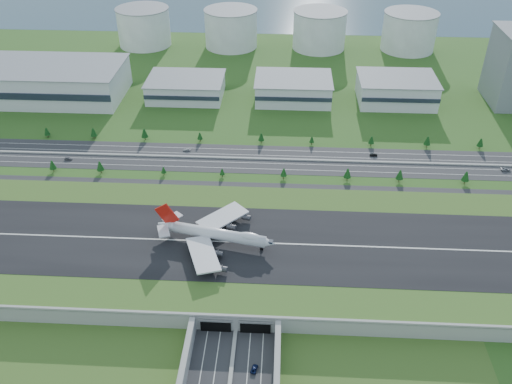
# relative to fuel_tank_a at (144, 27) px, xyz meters

# --- Properties ---
(ground) EXTENTS (1200.00, 1200.00, 0.00)m
(ground) POSITION_rel_fuel_tank_a_xyz_m (120.00, -310.00, -17.50)
(ground) COLOR #2A551A
(ground) RESTS_ON ground
(airfield_deck) EXTENTS (520.00, 100.00, 9.20)m
(airfield_deck) POSITION_rel_fuel_tank_a_xyz_m (120.00, -310.09, -13.38)
(airfield_deck) COLOR gray
(airfield_deck) RESTS_ON ground
(north_expressway) EXTENTS (560.00, 36.00, 0.12)m
(north_expressway) POSITION_rel_fuel_tank_a_xyz_m (120.00, -215.00, -17.44)
(north_expressway) COLOR #28282B
(north_expressway) RESTS_ON ground
(tree_row) EXTENTS (506.49, 48.70, 8.47)m
(tree_row) POSITION_rel_fuel_tank_a_xyz_m (128.13, -217.16, -12.73)
(tree_row) COLOR #3D2819
(tree_row) RESTS_ON ground
(hangar_west) EXTENTS (120.00, 60.00, 25.00)m
(hangar_west) POSITION_rel_fuel_tank_a_xyz_m (-50.00, -125.00, -5.00)
(hangar_west) COLOR white
(hangar_west) RESTS_ON ground
(hangar_mid_a) EXTENTS (58.00, 42.00, 15.00)m
(hangar_mid_a) POSITION_rel_fuel_tank_a_xyz_m (60.00, -120.00, -10.00)
(hangar_mid_a) COLOR white
(hangar_mid_a) RESTS_ON ground
(hangar_mid_b) EXTENTS (58.00, 42.00, 17.00)m
(hangar_mid_b) POSITION_rel_fuel_tank_a_xyz_m (145.00, -120.00, -9.00)
(hangar_mid_b) COLOR white
(hangar_mid_b) RESTS_ON ground
(hangar_mid_c) EXTENTS (58.00, 42.00, 19.00)m
(hangar_mid_c) POSITION_rel_fuel_tank_a_xyz_m (225.00, -120.00, -8.00)
(hangar_mid_c) COLOR white
(hangar_mid_c) RESTS_ON ground
(fuel_tank_a) EXTENTS (50.00, 50.00, 35.00)m
(fuel_tank_a) POSITION_rel_fuel_tank_a_xyz_m (0.00, 0.00, 0.00)
(fuel_tank_a) COLOR silver
(fuel_tank_a) RESTS_ON ground
(fuel_tank_b) EXTENTS (50.00, 50.00, 35.00)m
(fuel_tank_b) POSITION_rel_fuel_tank_a_xyz_m (85.00, 0.00, 0.00)
(fuel_tank_b) COLOR silver
(fuel_tank_b) RESTS_ON ground
(fuel_tank_c) EXTENTS (50.00, 50.00, 35.00)m
(fuel_tank_c) POSITION_rel_fuel_tank_a_xyz_m (170.00, 0.00, 0.00)
(fuel_tank_c) COLOR silver
(fuel_tank_c) RESTS_ON ground
(fuel_tank_d) EXTENTS (50.00, 50.00, 35.00)m
(fuel_tank_d) POSITION_rel_fuel_tank_a_xyz_m (255.00, 0.00, 0.00)
(fuel_tank_d) COLOR silver
(fuel_tank_d) RESTS_ON ground
(bay_water) EXTENTS (1200.00, 260.00, 0.06)m
(bay_water) POSITION_rel_fuel_tank_a_xyz_m (120.00, 170.00, -17.47)
(bay_water) COLOR #324F5F
(bay_water) RESTS_ON ground
(boeing_747) EXTENTS (61.53, 57.58, 19.24)m
(boeing_747) POSITION_rel_fuel_tank_a_xyz_m (106.17, -310.49, -4.02)
(boeing_747) COLOR silver
(boeing_747) RESTS_ON airfield_deck
(car_2) EXTENTS (3.21, 5.16, 1.33)m
(car_2) POSITION_rel_fuel_tank_a_xyz_m (129.14, -379.63, -16.71)
(car_2) COLOR #0B163B
(car_2) RESTS_ON ground
(car_4) EXTENTS (5.11, 2.19, 1.72)m
(car_4) POSITION_rel_fuel_tank_a_xyz_m (-0.82, -222.47, -16.52)
(car_4) COLOR slate
(car_4) RESTS_ON ground
(car_5) EXTENTS (4.97, 1.86, 1.62)m
(car_5) POSITION_rel_fuel_tank_a_xyz_m (197.74, -207.00, -16.57)
(car_5) COLOR black
(car_5) RESTS_ON ground
(car_6) EXTENTS (6.09, 3.22, 1.63)m
(car_6) POSITION_rel_fuel_tank_a_xyz_m (278.70, -220.46, -16.56)
(car_6) COLOR #B2B2B7
(car_6) RESTS_ON ground
(car_7) EXTENTS (5.23, 2.52, 1.47)m
(car_7) POSITION_rel_fuel_tank_a_xyz_m (74.10, -206.55, -16.65)
(car_7) COLOR silver
(car_7) RESTS_ON ground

